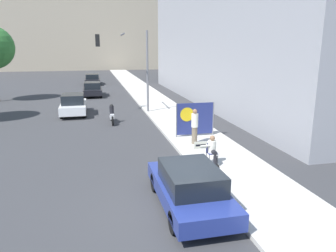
# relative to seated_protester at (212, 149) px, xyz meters

# --- Properties ---
(ground_plane) EXTENTS (160.00, 160.00, 0.00)m
(ground_plane) POSITION_rel_seated_protester_xyz_m (-2.32, -3.28, -0.80)
(ground_plane) COLOR #38383A
(sidewalk_curb) EXTENTS (3.19, 90.00, 0.14)m
(sidewalk_curb) POSITION_rel_seated_protester_xyz_m (0.73, 11.72, -0.73)
(sidewalk_curb) COLOR beige
(sidewalk_curb) RESTS_ON ground_plane
(building_backdrop_right) EXTENTS (10.00, 32.00, 16.88)m
(building_backdrop_right) POSITION_rel_seated_protester_xyz_m (9.10, 15.29, 7.64)
(building_backdrop_right) COLOR #99999E
(building_backdrop_right) RESTS_ON ground_plane
(seated_protester) EXTENTS (1.00, 0.77, 1.22)m
(seated_protester) POSITION_rel_seated_protester_xyz_m (0.00, 0.00, 0.00)
(seated_protester) COLOR #474C56
(seated_protester) RESTS_ON sidewalk_curb
(jogger_on_sidewalk) EXTENTS (0.34, 0.34, 1.76)m
(jogger_on_sidewalk) POSITION_rel_seated_protester_xyz_m (0.20, 3.01, 0.25)
(jogger_on_sidewalk) COLOR #756651
(jogger_on_sidewalk) RESTS_ON sidewalk_curb
(protest_banner) EXTENTS (2.14, 0.06, 1.83)m
(protest_banner) POSITION_rel_seated_protester_xyz_m (0.64, 4.38, 0.31)
(protest_banner) COLOR slate
(protest_banner) RESTS_ON sidewalk_curb
(traffic_light_pole) EXTENTS (3.71, 3.48, 5.89)m
(traffic_light_pole) POSITION_rel_seated_protester_xyz_m (-1.96, 11.87, 3.36)
(traffic_light_pole) COLOR slate
(traffic_light_pole) RESTS_ON sidewalk_curb
(parked_car_curbside) EXTENTS (1.86, 4.40, 1.38)m
(parked_car_curbside) POSITION_rel_seated_protester_xyz_m (-1.92, -3.13, -0.10)
(parked_car_curbside) COLOR navy
(parked_car_curbside) RESTS_ON ground_plane
(car_on_road_nearest) EXTENTS (1.78, 4.16, 1.54)m
(car_on_road_nearest) POSITION_rel_seated_protester_xyz_m (-6.09, 12.52, -0.04)
(car_on_road_nearest) COLOR white
(car_on_road_nearest) RESTS_ON ground_plane
(car_on_road_midblock) EXTENTS (1.79, 4.12, 1.43)m
(car_on_road_midblock) POSITION_rel_seated_protester_xyz_m (-4.65, 21.57, -0.08)
(car_on_road_midblock) COLOR black
(car_on_road_midblock) RESTS_ON ground_plane
(car_on_road_distant) EXTENTS (1.88, 4.51, 1.38)m
(car_on_road_distant) POSITION_rel_seated_protester_xyz_m (-4.58, 32.21, -0.10)
(car_on_road_distant) COLOR black
(car_on_road_distant) RESTS_ON ground_plane
(motorcycle_on_road) EXTENTS (0.28, 2.14, 1.27)m
(motorcycle_on_road) POSITION_rel_seated_protester_xyz_m (-3.52, 9.16, -0.25)
(motorcycle_on_road) COLOR white
(motorcycle_on_road) RESTS_ON ground_plane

